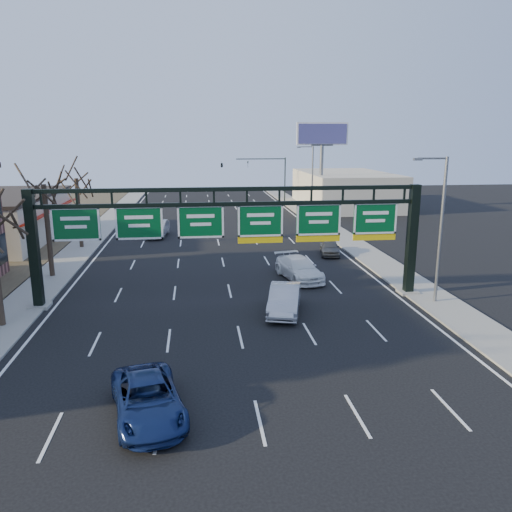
{
  "coord_description": "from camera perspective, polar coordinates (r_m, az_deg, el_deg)",
  "views": [
    {
      "loc": [
        -2.09,
        -22.13,
        10.13
      ],
      "look_at": [
        1.38,
        6.55,
        3.2
      ],
      "focal_mm": 35.0,
      "sensor_mm": 36.0,
      "label": 1
    }
  ],
  "objects": [
    {
      "name": "sign_gantry",
      "position": [
        30.71,
        -2.59,
        3.16
      ],
      "size": [
        24.6,
        1.2,
        7.2
      ],
      "color": "black",
      "rests_on": "ground"
    },
    {
      "name": "lane_markings",
      "position": [
        43.38,
        -3.95,
        -0.04
      ],
      "size": [
        21.6,
        120.0,
        0.01
      ],
      "primitive_type": "cube",
      "color": "white",
      "rests_on": "ground"
    },
    {
      "name": "traffic_signal_mast",
      "position": [
        77.66,
        -1.16,
        10.07
      ],
      "size": [
        10.16,
        0.54,
        7.0
      ],
      "color": "black",
      "rests_on": "ground"
    },
    {
      "name": "building_right_distant",
      "position": [
        75.82,
        10.16,
        7.5
      ],
      "size": [
        12.0,
        20.0,
        5.0
      ],
      "primitive_type": "cube",
      "color": "#BAAF9A",
      "rests_on": "ground"
    },
    {
      "name": "tree_mid",
      "position": [
        38.71,
        -23.26,
        9.04
      ],
      "size": [
        3.6,
        3.6,
        9.24
      ],
      "color": "#2D2519",
      "rests_on": "sidewalk_left"
    },
    {
      "name": "car_silver_sedan",
      "position": [
        29.48,
        3.28,
        -4.96
      ],
      "size": [
        2.87,
        5.2,
        1.62
      ],
      "primitive_type": "imported",
      "rotation": [
        0.0,
        0.0,
        -0.25
      ],
      "color": "#A7A7AC",
      "rests_on": "ground"
    },
    {
      "name": "car_blue_suv",
      "position": [
        19.53,
        -12.27,
        -15.66
      ],
      "size": [
        3.43,
        5.55,
        1.44
      ],
      "primitive_type": "imported",
      "rotation": [
        0.0,
        0.0,
        0.21
      ],
      "color": "navy",
      "rests_on": "ground"
    },
    {
      "name": "sidewalk_right",
      "position": [
        45.81,
        12.25,
        0.48
      ],
      "size": [
        3.0,
        120.0,
        0.12
      ],
      "primitive_type": "cube",
      "color": "gray",
      "rests_on": "ground"
    },
    {
      "name": "sidewalk_left",
      "position": [
        44.62,
        -20.6,
        -0.43
      ],
      "size": [
        3.0,
        120.0,
        0.12
      ],
      "primitive_type": "cube",
      "color": "gray",
      "rests_on": "ground"
    },
    {
      "name": "ground",
      "position": [
        24.43,
        -1.39,
        -11.02
      ],
      "size": [
        160.0,
        160.0,
        0.0
      ],
      "primitive_type": "plane",
      "color": "black",
      "rests_on": "ground"
    },
    {
      "name": "streetlight_near",
      "position": [
        32.08,
        20.23,
        3.6
      ],
      "size": [
        2.15,
        0.22,
        9.0
      ],
      "color": "slate",
      "rests_on": "sidewalk_right"
    },
    {
      "name": "streetlight_far",
      "position": [
        64.01,
        6.34,
        8.88
      ],
      "size": [
        2.15,
        0.22,
        9.0
      ],
      "color": "slate",
      "rests_on": "sidewalk_right"
    },
    {
      "name": "car_grey_far",
      "position": [
        44.27,
        8.43,
        1.01
      ],
      "size": [
        2.3,
        4.18,
        1.35
      ],
      "primitive_type": "imported",
      "rotation": [
        0.0,
        0.0,
        -0.19
      ],
      "color": "#434649",
      "rests_on": "ground"
    },
    {
      "name": "tree_far",
      "position": [
        48.4,
        -19.97,
        9.56
      ],
      "size": [
        3.6,
        3.6,
        8.86
      ],
      "color": "#2D2519",
      "rests_on": "sidewalk_left"
    },
    {
      "name": "car_silver_distant",
      "position": [
        52.9,
        -11.16,
        3.1
      ],
      "size": [
        2.31,
        5.17,
        1.65
      ],
      "primitive_type": "imported",
      "rotation": [
        0.0,
        0.0,
        -0.12
      ],
      "color": "#B4B5B9",
      "rests_on": "ground"
    },
    {
      "name": "billboard_right",
      "position": [
        69.26,
        7.56,
        12.49
      ],
      "size": [
        7.0,
        0.5,
        12.0
      ],
      "color": "slate",
      "rests_on": "ground"
    },
    {
      "name": "car_white_wagon",
      "position": [
        36.42,
        4.94,
        -1.42
      ],
      "size": [
        3.24,
        5.77,
        1.58
      ],
      "primitive_type": "imported",
      "rotation": [
        0.0,
        0.0,
        0.2
      ],
      "color": "white",
      "rests_on": "ground"
    }
  ]
}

